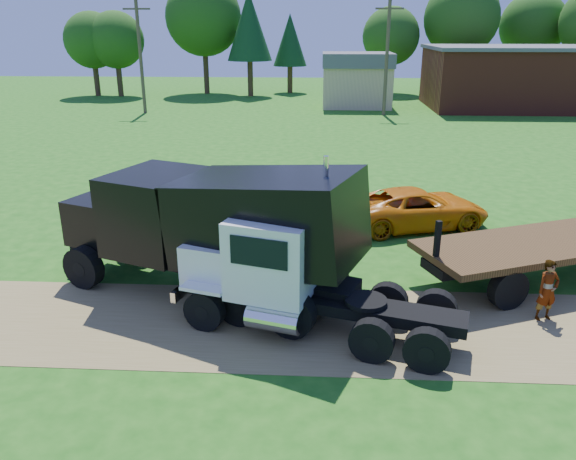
# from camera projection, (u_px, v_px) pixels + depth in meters

# --- Properties ---
(ground) EXTENTS (140.00, 140.00, 0.00)m
(ground) POSITION_uv_depth(u_px,v_px,m) (287.00, 326.00, 13.84)
(ground) COLOR #1A5612
(ground) RESTS_ON ground
(dirt_track) EXTENTS (120.00, 4.20, 0.01)m
(dirt_track) POSITION_uv_depth(u_px,v_px,m) (287.00, 326.00, 13.84)
(dirt_track) COLOR olive
(dirt_track) RESTS_ON ground
(white_semi_tractor) EXTENTS (7.06, 4.00, 4.18)m
(white_semi_tractor) POSITION_uv_depth(u_px,v_px,m) (279.00, 269.00, 13.56)
(white_semi_tractor) COLOR black
(white_semi_tractor) RESTS_ON ground
(black_dump_truck) EXTENTS (8.73, 5.46, 3.76)m
(black_dump_truck) POSITION_uv_depth(u_px,v_px,m) (214.00, 224.00, 14.74)
(black_dump_truck) COLOR black
(black_dump_truck) RESTS_ON ground
(orange_pickup) EXTENTS (5.61, 3.68, 1.43)m
(orange_pickup) POSITION_uv_depth(u_px,v_px,m) (417.00, 208.00, 20.42)
(orange_pickup) COLOR #CB6909
(orange_pickup) RESTS_ON ground
(flatbed_trailer) EXTENTS (8.97, 5.62, 2.21)m
(flatbed_trailer) POSITION_uv_depth(u_px,v_px,m) (561.00, 247.00, 16.22)
(flatbed_trailer) COLOR #332210
(flatbed_trailer) RESTS_ON ground
(spectator_a) EXTENTS (0.67, 0.55, 1.59)m
(spectator_a) POSITION_uv_depth(u_px,v_px,m) (548.00, 290.00, 13.89)
(spectator_a) COLOR #999999
(spectator_a) RESTS_ON ground
(spectator_b) EXTENTS (1.01, 0.96, 1.64)m
(spectator_b) POSITION_uv_depth(u_px,v_px,m) (261.00, 203.00, 20.66)
(spectator_b) COLOR #999999
(spectator_b) RESTS_ON ground
(brick_building) EXTENTS (15.40, 10.40, 5.30)m
(brick_building) POSITION_uv_depth(u_px,v_px,m) (516.00, 77.00, 49.50)
(brick_building) COLOR maroon
(brick_building) RESTS_ON ground
(tan_shed) EXTENTS (6.20, 5.40, 4.70)m
(tan_shed) POSITION_uv_depth(u_px,v_px,m) (357.00, 79.00, 50.31)
(tan_shed) COLOR tan
(tan_shed) RESTS_ON ground
(utility_poles) EXTENTS (42.20, 0.28, 9.00)m
(utility_poles) POSITION_uv_depth(u_px,v_px,m) (387.00, 55.00, 44.73)
(utility_poles) COLOR brown
(utility_poles) RESTS_ON ground
(tree_row) EXTENTS (57.46, 14.03, 11.70)m
(tree_row) POSITION_uv_depth(u_px,v_px,m) (370.00, 25.00, 58.22)
(tree_row) COLOR #392A17
(tree_row) RESTS_ON ground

